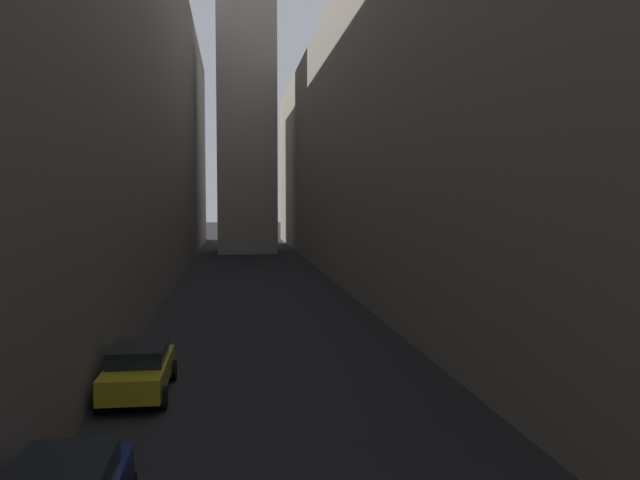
{
  "coord_description": "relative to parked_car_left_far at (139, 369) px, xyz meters",
  "views": [
    {
      "loc": [
        -1.58,
        6.56,
        5.79
      ],
      "look_at": [
        0.0,
        18.39,
        5.07
      ],
      "focal_mm": 36.59,
      "sensor_mm": 36.0,
      "label": 1
    }
  ],
  "objects": [
    {
      "name": "building_block_left",
      "position": [
        -6.37,
        23.78,
        11.49
      ],
      "size": [
        10.53,
        108.0,
        24.54
      ],
      "primitive_type": "cube",
      "color": "#60594F",
      "rests_on": "ground"
    },
    {
      "name": "parked_car_left_far",
      "position": [
        0.0,
        0.0,
        0.0
      ],
      "size": [
        1.93,
        4.39,
        1.48
      ],
      "rotation": [
        0.0,
        0.0,
        1.57
      ],
      "color": "#A59919",
      "rests_on": "ground"
    },
    {
      "name": "building_block_right",
      "position": [
        16.02,
        23.78,
        9.33
      ],
      "size": [
        12.24,
        108.0,
        20.23
      ],
      "primitive_type": "cube",
      "color": "gray",
      "rests_on": "ground"
    },
    {
      "name": "ground_plane",
      "position": [
        4.4,
        21.78,
        -0.78
      ],
      "size": [
        264.0,
        264.0,
        0.0
      ],
      "primitive_type": "plane",
      "color": "black"
    }
  ]
}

